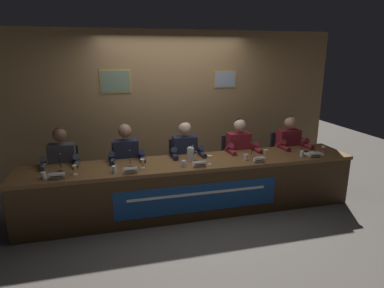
% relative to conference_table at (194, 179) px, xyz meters
% --- Properties ---
extents(ground_plane, '(12.00, 12.00, 0.00)m').
position_rel_conference_table_xyz_m(ground_plane, '(0.00, 0.12, -0.52)').
color(ground_plane, '#4C4742').
extents(wall_back_panelled, '(5.92, 0.14, 2.60)m').
position_rel_conference_table_xyz_m(wall_back_panelled, '(-0.00, 1.51, 0.78)').
color(wall_back_panelled, '#937047').
rests_on(wall_back_panelled, ground_plane).
extents(conference_table, '(4.72, 0.77, 0.75)m').
position_rel_conference_table_xyz_m(conference_table, '(0.00, 0.00, 0.00)').
color(conference_table, brown).
rests_on(conference_table, ground_plane).
extents(chair_far_left, '(0.44, 0.45, 0.91)m').
position_rel_conference_table_xyz_m(chair_far_left, '(-1.77, 0.68, -0.08)').
color(chair_far_left, black).
rests_on(chair_far_left, ground_plane).
extents(panelist_far_left, '(0.51, 0.48, 1.24)m').
position_rel_conference_table_xyz_m(panelist_far_left, '(-1.77, 0.48, 0.19)').
color(panelist_far_left, black).
rests_on(panelist_far_left, ground_plane).
extents(nameplate_far_left, '(0.19, 0.06, 0.08)m').
position_rel_conference_table_xyz_m(nameplate_far_left, '(-1.75, -0.15, 0.26)').
color(nameplate_far_left, white).
rests_on(nameplate_far_left, conference_table).
extents(juice_glass_far_left, '(0.06, 0.06, 0.12)m').
position_rel_conference_table_xyz_m(juice_glass_far_left, '(-1.55, -0.04, 0.31)').
color(juice_glass_far_left, white).
rests_on(juice_glass_far_left, conference_table).
extents(water_cup_far_left, '(0.06, 0.06, 0.08)m').
position_rel_conference_table_xyz_m(water_cup_far_left, '(-1.90, -0.10, 0.26)').
color(water_cup_far_left, silver).
rests_on(water_cup_far_left, conference_table).
extents(microphone_far_left, '(0.06, 0.17, 0.22)m').
position_rel_conference_table_xyz_m(microphone_far_left, '(-1.74, 0.14, 0.30)').
color(microphone_far_left, black).
rests_on(microphone_far_left, conference_table).
extents(chair_left, '(0.44, 0.45, 0.91)m').
position_rel_conference_table_xyz_m(chair_left, '(-0.88, 0.68, -0.08)').
color(chair_left, black).
rests_on(chair_left, ground_plane).
extents(panelist_left, '(0.51, 0.48, 1.24)m').
position_rel_conference_table_xyz_m(panelist_left, '(-0.88, 0.48, 0.19)').
color(panelist_left, black).
rests_on(panelist_left, ground_plane).
extents(nameplate_left, '(0.18, 0.06, 0.08)m').
position_rel_conference_table_xyz_m(nameplate_left, '(-0.88, -0.17, 0.26)').
color(nameplate_left, white).
rests_on(nameplate_left, conference_table).
extents(juice_glass_left, '(0.06, 0.06, 0.12)m').
position_rel_conference_table_xyz_m(juice_glass_left, '(-0.70, -0.00, 0.31)').
color(juice_glass_left, white).
rests_on(juice_glass_left, conference_table).
extents(water_cup_left, '(0.06, 0.06, 0.08)m').
position_rel_conference_table_xyz_m(water_cup_left, '(-1.07, -0.07, 0.26)').
color(water_cup_left, silver).
rests_on(water_cup_left, conference_table).
extents(microphone_left, '(0.06, 0.17, 0.22)m').
position_rel_conference_table_xyz_m(microphone_left, '(-0.86, 0.08, 0.30)').
color(microphone_left, black).
rests_on(microphone_left, conference_table).
extents(chair_center, '(0.44, 0.45, 0.91)m').
position_rel_conference_table_xyz_m(chair_center, '(0.00, 0.68, -0.08)').
color(chair_center, black).
rests_on(chair_center, ground_plane).
extents(panelist_center, '(0.51, 0.48, 1.24)m').
position_rel_conference_table_xyz_m(panelist_center, '(0.00, 0.48, 0.19)').
color(panelist_center, black).
rests_on(panelist_center, ground_plane).
extents(nameplate_center, '(0.18, 0.06, 0.08)m').
position_rel_conference_table_xyz_m(nameplate_center, '(0.04, -0.15, 0.26)').
color(nameplate_center, white).
rests_on(nameplate_center, conference_table).
extents(juice_glass_center, '(0.06, 0.06, 0.12)m').
position_rel_conference_table_xyz_m(juice_glass_center, '(0.20, -0.07, 0.31)').
color(juice_glass_center, white).
rests_on(juice_glass_center, conference_table).
extents(water_cup_center, '(0.06, 0.06, 0.08)m').
position_rel_conference_table_xyz_m(water_cup_center, '(-0.16, -0.08, 0.26)').
color(water_cup_center, silver).
rests_on(water_cup_center, conference_table).
extents(microphone_center, '(0.06, 0.17, 0.22)m').
position_rel_conference_table_xyz_m(microphone_center, '(0.03, 0.10, 0.30)').
color(microphone_center, black).
rests_on(microphone_center, conference_table).
extents(chair_right, '(0.44, 0.45, 0.91)m').
position_rel_conference_table_xyz_m(chair_right, '(0.88, 0.68, -0.08)').
color(chair_right, black).
rests_on(chair_right, ground_plane).
extents(panelist_right, '(0.51, 0.48, 1.24)m').
position_rel_conference_table_xyz_m(panelist_right, '(0.88, 0.48, 0.19)').
color(panelist_right, black).
rests_on(panelist_right, ground_plane).
extents(nameplate_right, '(0.17, 0.06, 0.08)m').
position_rel_conference_table_xyz_m(nameplate_right, '(0.89, -0.17, 0.26)').
color(nameplate_right, white).
rests_on(nameplate_right, conference_table).
extents(juice_glass_right, '(0.06, 0.06, 0.12)m').
position_rel_conference_table_xyz_m(juice_glass_right, '(1.06, -0.01, 0.31)').
color(juice_glass_right, white).
rests_on(juice_glass_right, conference_table).
extents(water_cup_right, '(0.06, 0.06, 0.08)m').
position_rel_conference_table_xyz_m(water_cup_right, '(0.75, -0.03, 0.26)').
color(water_cup_right, silver).
rests_on(water_cup_right, conference_table).
extents(microphone_right, '(0.06, 0.17, 0.22)m').
position_rel_conference_table_xyz_m(microphone_right, '(0.91, 0.06, 0.30)').
color(microphone_right, black).
rests_on(microphone_right, conference_table).
extents(chair_far_right, '(0.44, 0.45, 0.91)m').
position_rel_conference_table_xyz_m(chair_far_right, '(1.77, 0.68, -0.08)').
color(chair_far_right, black).
rests_on(chair_far_right, ground_plane).
extents(panelist_far_right, '(0.51, 0.48, 1.24)m').
position_rel_conference_table_xyz_m(panelist_far_right, '(1.77, 0.48, 0.19)').
color(panelist_far_right, black).
rests_on(panelist_far_right, ground_plane).
extents(nameplate_far_right, '(0.18, 0.06, 0.08)m').
position_rel_conference_table_xyz_m(nameplate_far_right, '(1.78, -0.16, 0.26)').
color(nameplate_far_right, white).
rests_on(nameplate_far_right, conference_table).
extents(juice_glass_far_right, '(0.06, 0.06, 0.12)m').
position_rel_conference_table_xyz_m(juice_glass_far_right, '(1.99, -0.06, 0.31)').
color(juice_glass_far_right, white).
rests_on(juice_glass_far_right, conference_table).
extents(water_cup_far_right, '(0.06, 0.06, 0.08)m').
position_rel_conference_table_xyz_m(water_cup_far_right, '(1.63, -0.06, 0.26)').
color(water_cup_far_right, silver).
rests_on(water_cup_far_right, conference_table).
extents(microphone_far_right, '(0.06, 0.17, 0.22)m').
position_rel_conference_table_xyz_m(microphone_far_right, '(1.79, 0.13, 0.30)').
color(microphone_far_right, black).
rests_on(microphone_far_right, conference_table).
extents(water_pitcher_central, '(0.15, 0.10, 0.21)m').
position_rel_conference_table_xyz_m(water_pitcher_central, '(-0.01, 0.16, 0.32)').
color(water_pitcher_central, silver).
rests_on(water_pitcher_central, conference_table).
extents(document_stack_far_right, '(0.23, 0.17, 0.01)m').
position_rel_conference_table_xyz_m(document_stack_far_right, '(1.82, 0.01, 0.23)').
color(document_stack_far_right, white).
rests_on(document_stack_far_right, conference_table).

